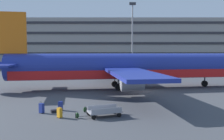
{
  "coord_description": "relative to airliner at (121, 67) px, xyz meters",
  "views": [
    {
      "loc": [
        -3.7,
        -31.37,
        5.16
      ],
      "look_at": [
        -3.58,
        -3.12,
        3.0
      ],
      "focal_mm": 38.09,
      "sensor_mm": 36.0,
      "label": 1
    }
  ],
  "objects": [
    {
      "name": "ground_plane",
      "position": [
        2.23,
        -1.79,
        -2.98
      ],
      "size": [
        600.0,
        600.0,
        0.0
      ],
      "primitive_type": "plane",
      "color": "#424449"
    },
    {
      "name": "terminal_structure",
      "position": [
        2.23,
        49.05,
        4.82
      ],
      "size": [
        145.69,
        18.9,
        15.6
      ],
      "color": "gray",
      "rests_on": "ground_plane"
    },
    {
      "name": "airliner",
      "position": [
        0.0,
        0.0,
        0.0
      ],
      "size": [
        37.66,
        30.63,
        10.29
      ],
      "color": "navy",
      "rests_on": "ground_plane"
    },
    {
      "name": "light_mast_left",
      "position": [
        4.18,
        33.13,
        8.02
      ],
      "size": [
        1.8,
        0.5,
        18.73
      ],
      "color": "gray",
      "rests_on": "ground_plane"
    },
    {
      "name": "suitcase_small",
      "position": [
        -6.01,
        -12.53,
        -2.56
      ],
      "size": [
        0.38,
        0.46,
        0.92
      ],
      "color": "navy",
      "rests_on": "ground_plane"
    },
    {
      "name": "suitcase_teal",
      "position": [
        -7.39,
        -13.53,
        -2.54
      ],
      "size": [
        0.49,
        0.45,
        1.01
      ],
      "color": "navy",
      "rests_on": "ground_plane"
    },
    {
      "name": "suitcase_laid_flat",
      "position": [
        -5.57,
        -14.92,
        -2.56
      ],
      "size": [
        0.47,
        0.47,
        0.9
      ],
      "color": "orange",
      "rests_on": "ground_plane"
    },
    {
      "name": "suitcase_large",
      "position": [
        -6.34,
        -13.26,
        -2.87
      ],
      "size": [
        0.78,
        0.67,
        0.23
      ],
      "color": "black",
      "rests_on": "ground_plane"
    },
    {
      "name": "backpack_silver",
      "position": [
        -3.79,
        -13.17,
        -2.76
      ],
      "size": [
        0.38,
        0.37,
        0.52
      ],
      "color": "#264C26",
      "rests_on": "ground_plane"
    },
    {
      "name": "backpack_navy",
      "position": [
        -4.16,
        -15.04,
        -2.77
      ],
      "size": [
        0.38,
        0.36,
        0.5
      ],
      "color": "#264C26",
      "rests_on": "ground_plane"
    },
    {
      "name": "backpack_purple",
      "position": [
        -3.44,
        -14.03,
        -2.76
      ],
      "size": [
        0.32,
        0.38,
        0.51
      ],
      "color": "black",
      "rests_on": "ground_plane"
    },
    {
      "name": "baggage_cart",
      "position": [
        -2.07,
        -14.54,
        -2.56
      ],
      "size": [
        3.34,
        2.08,
        0.82
      ],
      "color": "gray",
      "rests_on": "ground_plane"
    }
  ]
}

